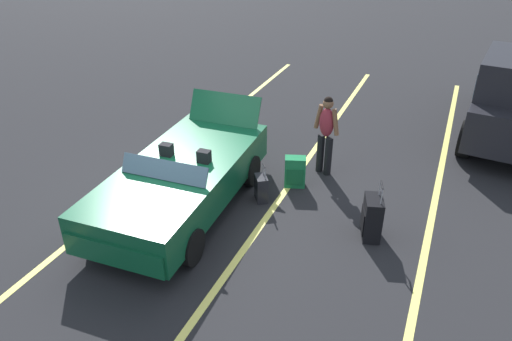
% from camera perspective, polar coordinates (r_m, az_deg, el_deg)
% --- Properties ---
extents(ground_plane, '(80.00, 80.00, 0.00)m').
position_cam_1_polar(ground_plane, '(8.96, -8.49, -4.49)').
color(ground_plane, black).
extents(lot_line_near, '(18.00, 0.12, 0.01)m').
position_cam_1_polar(lot_line_near, '(9.57, -14.72, -2.80)').
color(lot_line_near, '#EAE066').
rests_on(lot_line_near, ground_plane).
extents(lot_line_mid, '(18.00, 0.12, 0.01)m').
position_cam_1_polar(lot_line_mid, '(8.38, 0.36, -6.79)').
color(lot_line_mid, '#EAE066').
rests_on(lot_line_mid, ground_plane).
extents(lot_line_far, '(18.00, 0.12, 0.01)m').
position_cam_1_polar(lot_line_far, '(7.97, 18.91, -10.95)').
color(lot_line_far, '#EAE066').
rests_on(lot_line_far, ground_plane).
extents(convertible_car, '(4.27, 1.98, 1.51)m').
position_cam_1_polar(convertible_car, '(8.50, -9.40, -1.87)').
color(convertible_car, '#0F4C2D').
rests_on(convertible_car, ground_plane).
extents(suitcase_large_black, '(0.54, 0.41, 1.02)m').
position_cam_1_polar(suitcase_large_black, '(8.21, 13.48, -5.44)').
color(suitcase_large_black, black).
rests_on(suitcase_large_black, ground_plane).
extents(suitcase_medium_bright, '(0.36, 0.46, 0.62)m').
position_cam_1_polar(suitcase_medium_bright, '(9.43, 4.61, -0.17)').
color(suitcase_medium_bright, '#19723F').
rests_on(suitcase_medium_bright, ground_plane).
extents(suitcase_small_carryon, '(0.39, 0.36, 0.73)m').
position_cam_1_polar(suitcase_small_carryon, '(8.99, 0.62, -2.09)').
color(suitcase_small_carryon, black).
rests_on(suitcase_small_carryon, ground_plane).
extents(traveler_person, '(0.32, 0.59, 1.65)m').
position_cam_1_polar(traveler_person, '(9.69, 8.24, 4.60)').
color(traveler_person, black).
rests_on(traveler_person, ground_plane).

